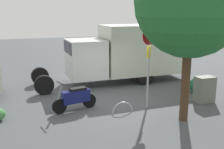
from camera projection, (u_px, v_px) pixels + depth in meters
name	position (u px, v px, depth m)	size (l,w,h in m)	color
ground_plane	(115.00, 104.00, 11.31)	(60.00, 60.00, 0.00)	#484C4F
box_truck_near	(129.00, 51.00, 14.63)	(8.33, 2.21, 3.04)	black
motorcycle	(75.00, 97.00, 10.47)	(1.79, 0.67, 1.20)	black
stop_sign	(149.00, 53.00, 10.42)	(0.71, 0.33, 3.26)	#9E9EA3
street_tree	(191.00, 2.00, 8.75)	(3.66, 3.66, 5.89)	#47301E
utility_cabinet	(204.00, 89.00, 11.42)	(0.78, 0.52, 1.10)	slate
bike_rack_hoop	(122.00, 112.00, 10.35)	(0.85, 0.85, 0.05)	#B7B7BC
shrub_near_sign	(200.00, 85.00, 12.86)	(1.05, 0.86, 0.72)	#1F633F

